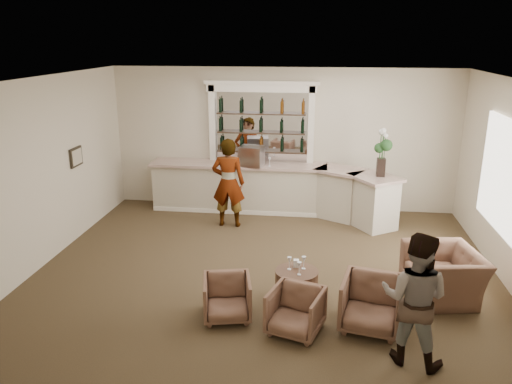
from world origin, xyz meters
The scene contains 19 objects.
ground centered at (0.00, 0.00, 0.00)m, with size 8.00×8.00×0.00m, color #4F3E27.
room_shell centered at (0.16, 0.71, 2.34)m, with size 8.04×7.02×3.32m.
bar_counter centered at (-0.16, 3.00, 0.57)m, with size 5.72×1.80×1.14m.
back_bar_alcove centered at (-0.50, 3.41, 2.03)m, with size 2.64×0.25×3.00m.
cocktail_table centered at (0.59, -0.98, 0.25)m, with size 0.67×0.67×0.50m, color #4D3121.
sommelier centered at (-1.04, 2.08, 0.97)m, with size 0.70×0.46×1.93m, color gray.
guest centered at (2.10, -2.32, 0.87)m, with size 0.85×0.66×1.74m, color gray.
armchair_left centered at (-0.38, -1.63, 0.32)m, with size 0.68×0.70×0.63m, color brown.
armchair_center centered at (0.62, -1.87, 0.32)m, with size 0.69×0.71×0.65m, color brown.
armchair_right centered at (1.67, -1.63, 0.38)m, with size 0.81×0.83×0.76m, color brown.
armchair_far centered at (2.87, -0.56, 0.38)m, with size 1.18×1.03×0.77m, color brown.
espresso_machine centered at (-0.66, 2.92, 1.37)m, with size 0.51×0.43×0.45m, color silver.
flower_vase centered at (2.15, 2.41, 1.71)m, with size 0.27×0.27×1.02m.
wine_glass_bar_left centered at (-0.25, 2.94, 1.25)m, with size 0.07×0.07×0.21m, color white, non-canonical shape.
wine_glass_bar_right centered at (-0.75, 3.00, 1.25)m, with size 0.07×0.07×0.21m, color white, non-canonical shape.
wine_glass_tbl_a centered at (0.47, -0.95, 0.60)m, with size 0.07×0.07×0.21m, color white, non-canonical shape.
wine_glass_tbl_b centered at (0.69, -0.90, 0.60)m, with size 0.07×0.07×0.21m, color white, non-canonical shape.
wine_glass_tbl_c centered at (0.63, -1.11, 0.60)m, with size 0.07×0.07×0.21m, color white, non-canonical shape.
napkin_holder centered at (0.57, -0.84, 0.56)m, with size 0.08×0.08×0.12m, color white.
Camera 1 is at (0.88, -7.98, 3.95)m, focal length 35.00 mm.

